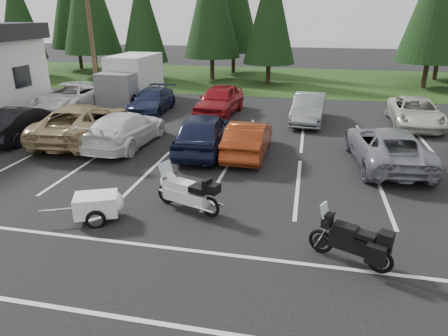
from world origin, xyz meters
TOP-DOWN VIEW (x-y plane):
  - ground at (0.00, 0.00)m, footprint 120.00×120.00m
  - grass_strip at (0.00, 24.00)m, footprint 80.00×16.00m
  - lake_water at (4.00, 55.00)m, footprint 70.00×50.00m
  - utility_pole at (-10.00, 12.00)m, footprint 1.60×0.26m
  - box_truck at (-8.00, 12.50)m, footprint 2.40×5.60m
  - stall_markings at (0.00, 2.00)m, footprint 32.00×16.00m
  - conifer_1 at (-22.00, 21.20)m, footprint 3.96×3.96m
  - conifer_3 at (-10.50, 21.40)m, footprint 3.87×3.87m
  - conifer_5 at (0.00, 21.60)m, footprint 4.14×4.14m
  - car_near_1 at (-9.37, 4.04)m, footprint 1.70×4.55m
  - car_near_2 at (-6.55, 4.33)m, footprint 3.32×6.23m
  - car_near_3 at (-4.33, 3.98)m, footprint 2.29×5.17m
  - car_near_4 at (-0.80, 3.90)m, footprint 2.24×4.97m
  - car_near_5 at (1.08, 3.81)m, footprint 1.56×4.31m
  - car_near_6 at (6.38, 3.78)m, footprint 2.92×5.46m
  - car_far_0 at (-10.42, 9.65)m, footprint 2.86×5.84m
  - car_far_1 at (-5.57, 10.14)m, footprint 2.08×4.72m
  - car_far_2 at (-1.59, 10.45)m, footprint 2.35×5.00m
  - car_far_3 at (3.40, 9.70)m, footprint 1.90×4.57m
  - car_far_4 at (8.76, 10.11)m, footprint 2.48×5.10m
  - touring_motorcycle at (0.07, -1.41)m, footprint 2.58×1.59m
  - cargo_trailer at (-2.23, -2.52)m, footprint 1.91×1.52m
  - adventure_motorcycle at (4.50, -3.19)m, footprint 2.33×1.61m

SIDE VIEW (x-z plane):
  - ground at x=0.00m, z-range 0.00..0.00m
  - lake_water at x=4.00m, z-range -0.01..0.01m
  - stall_markings at x=0.00m, z-range 0.00..0.01m
  - grass_strip at x=0.00m, z-range 0.00..0.01m
  - cargo_trailer at x=-2.23m, z-range 0.00..0.77m
  - adventure_motorcycle at x=4.50m, z-range 0.00..1.34m
  - car_far_1 at x=-5.57m, z-range 0.00..1.35m
  - touring_motorcycle at x=0.07m, z-range 0.00..1.37m
  - car_far_4 at x=8.76m, z-range 0.00..1.40m
  - car_near_5 at x=1.08m, z-range 0.00..1.41m
  - car_near_6 at x=6.38m, z-range 0.00..1.46m
  - car_far_3 at x=3.40m, z-range 0.00..1.47m
  - car_near_3 at x=-4.33m, z-range 0.00..1.47m
  - car_near_1 at x=-9.37m, z-range 0.00..1.48m
  - car_far_0 at x=-10.42m, z-range 0.00..1.60m
  - car_far_2 at x=-1.59m, z-range 0.00..1.66m
  - car_near_4 at x=-0.80m, z-range 0.00..1.66m
  - car_near_2 at x=-6.55m, z-range 0.00..1.67m
  - box_truck at x=-8.00m, z-range 0.00..2.90m
  - utility_pole at x=-10.00m, z-range 0.20..9.20m
  - conifer_3 at x=-10.50m, z-range 0.76..9.78m
  - conifer_1 at x=-22.00m, z-range 0.78..10.00m
  - conifer_5 at x=0.00m, z-range 0.81..10.45m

